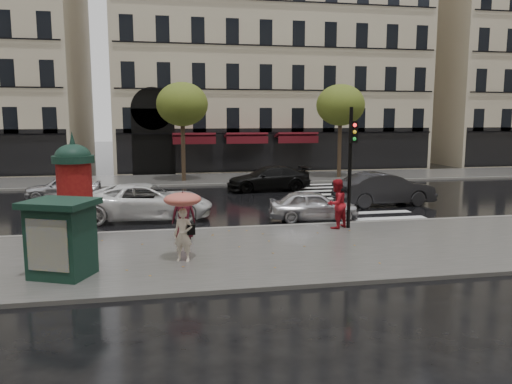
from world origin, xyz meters
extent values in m
plane|color=black|center=(0.00, 0.00, 0.00)|extent=(160.00, 160.00, 0.00)
cube|color=#474744|center=(0.00, -0.50, 0.06)|extent=(90.00, 7.00, 0.12)
cube|color=#474744|center=(0.00, 19.00, 0.06)|extent=(90.00, 6.00, 0.12)
cube|color=slate|center=(0.00, 3.00, 0.07)|extent=(90.00, 0.25, 0.14)
cube|color=slate|center=(0.00, 16.00, 0.07)|extent=(90.00, 0.25, 0.14)
cube|color=silver|center=(6.00, 9.60, 0.01)|extent=(3.60, 11.75, 0.01)
cube|color=#B7A88C|center=(6.00, 30.00, 10.00)|extent=(26.00, 14.00, 20.00)
cylinder|color=#38281C|center=(-2.00, 18.00, 2.60)|extent=(0.28, 0.28, 5.20)
ellipsoid|color=#41601E|center=(-2.00, 18.00, 5.20)|extent=(3.40, 3.40, 2.89)
cylinder|color=#38281C|center=(9.00, 18.00, 2.60)|extent=(0.28, 0.28, 5.20)
ellipsoid|color=#41601E|center=(9.00, 18.00, 5.20)|extent=(3.40, 3.40, 2.89)
imported|color=beige|center=(-2.91, -1.29, 0.91)|extent=(0.68, 0.57, 1.58)
cylinder|color=black|center=(-2.91, -1.29, 1.44)|extent=(0.02, 0.02, 1.00)
ellipsoid|color=red|center=(-2.91, -1.29, 1.96)|extent=(1.09, 1.09, 0.38)
cone|color=black|center=(-2.91, -1.29, 2.18)|extent=(0.04, 0.04, 0.08)
cube|color=black|center=(-2.68, -1.35, 1.07)|extent=(0.23, 0.11, 0.29)
imported|color=#A9141E|center=(3.03, 2.09, 1.07)|extent=(1.16, 1.09, 1.90)
imported|color=#440D17|center=(-2.77, 1.43, 0.96)|extent=(0.86, 0.60, 1.68)
cylinder|color=#112D23|center=(-6.42, 2.04, 0.26)|extent=(1.35, 1.35, 0.29)
cylinder|color=maroon|center=(-6.42, 2.04, 1.62)|extent=(1.16, 1.16, 2.41)
cylinder|color=#112D23|center=(-6.42, 2.04, 2.92)|extent=(1.39, 1.39, 0.24)
ellipsoid|color=#112D23|center=(-6.42, 2.04, 3.01)|extent=(1.20, 1.20, 0.84)
cone|color=#112D23|center=(-6.42, 2.04, 3.64)|extent=(0.19, 0.19, 0.43)
cylinder|color=black|center=(3.53, 2.09, 2.41)|extent=(0.14, 0.14, 4.59)
cube|color=black|center=(3.53, 1.84, 3.79)|extent=(0.29, 0.21, 0.80)
cube|color=#112D23|center=(-6.14, -2.11, 1.06)|extent=(1.78, 1.64, 1.88)
cube|color=#112D23|center=(-6.14, -2.11, 2.09)|extent=(2.14, 2.00, 0.16)
imported|color=silver|center=(2.78, 4.20, 0.64)|extent=(3.95, 2.01, 1.29)
imported|color=black|center=(7.35, 7.12, 0.81)|extent=(5.07, 2.14, 1.63)
imported|color=white|center=(-4.13, 5.77, 0.77)|extent=(5.68, 2.83, 1.54)
imported|color=black|center=(2.79, 13.18, 0.72)|extent=(5.12, 2.37, 1.45)
imported|color=silver|center=(-8.60, 11.91, 0.66)|extent=(3.92, 1.66, 1.32)
camera|label=1|loc=(-3.50, -15.69, 4.30)|focal=35.00mm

